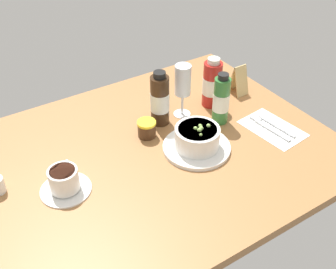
% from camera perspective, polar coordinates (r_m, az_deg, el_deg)
% --- Properties ---
extents(ground_plane, '(1.10, 0.84, 0.03)m').
position_cam_1_polar(ground_plane, '(1.24, -2.52, -2.96)').
color(ground_plane, '#9E6B3D').
extents(porridge_bowl, '(0.20, 0.20, 0.08)m').
position_cam_1_polar(porridge_bowl, '(1.22, 4.05, -0.67)').
color(porridge_bowl, white).
rests_on(porridge_bowl, ground_plane).
extents(cutlery_setting, '(0.15, 0.21, 0.01)m').
position_cam_1_polar(cutlery_setting, '(1.36, 14.21, 0.96)').
color(cutlery_setting, white).
rests_on(cutlery_setting, ground_plane).
extents(coffee_cup, '(0.14, 0.14, 0.07)m').
position_cam_1_polar(coffee_cup, '(1.12, -14.19, -6.31)').
color(coffee_cup, white).
rests_on(coffee_cup, ground_plane).
extents(wine_glass, '(0.06, 0.06, 0.18)m').
position_cam_1_polar(wine_glass, '(1.32, 2.07, 7.22)').
color(wine_glass, white).
rests_on(wine_glass, ground_plane).
extents(jam_jar, '(0.06, 0.06, 0.05)m').
position_cam_1_polar(jam_jar, '(1.28, -2.98, 0.81)').
color(jam_jar, '#432A18').
rests_on(jam_jar, ground_plane).
extents(sauce_bottle_red, '(0.06, 0.06, 0.18)m').
position_cam_1_polar(sauce_bottle_red, '(1.40, 6.13, 7.00)').
color(sauce_bottle_red, '#B21E19').
rests_on(sauce_bottle_red, ground_plane).
extents(sauce_bottle_green, '(0.05, 0.05, 0.18)m').
position_cam_1_polar(sauce_bottle_green, '(1.32, 7.39, 4.74)').
color(sauce_bottle_green, '#337233').
rests_on(sauce_bottle_green, ground_plane).
extents(sauce_bottle_brown, '(0.06, 0.06, 0.19)m').
position_cam_1_polar(sauce_bottle_brown, '(1.30, -1.14, 4.81)').
color(sauce_bottle_brown, '#382314').
rests_on(sauce_bottle_brown, ground_plane).
extents(menu_card, '(0.05, 0.06, 0.11)m').
position_cam_1_polar(menu_card, '(1.50, 9.80, 7.55)').
color(menu_card, '#D2B775').
rests_on(menu_card, ground_plane).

